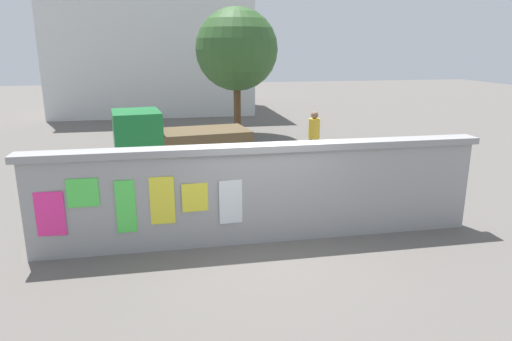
% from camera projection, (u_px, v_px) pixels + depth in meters
% --- Properties ---
extents(ground, '(60.00, 60.00, 0.00)m').
position_uv_depth(ground, '(216.00, 149.00, 16.14)').
color(ground, '#605B56').
extents(poster_wall, '(8.27, 0.42, 1.81)m').
position_uv_depth(poster_wall, '(262.00, 192.00, 8.31)').
color(poster_wall, '#979797').
rests_on(poster_wall, ground).
extents(auto_rickshaw_truck, '(3.77, 1.97, 1.85)m').
position_uv_depth(auto_rickshaw_truck, '(175.00, 144.00, 12.55)').
color(auto_rickshaw_truck, black).
rests_on(auto_rickshaw_truck, ground).
extents(motorcycle, '(1.90, 0.56, 0.87)m').
position_uv_depth(motorcycle, '(329.00, 165.00, 12.09)').
color(motorcycle, black).
rests_on(motorcycle, ground).
extents(bicycle_near, '(1.67, 0.56, 0.95)m').
position_uv_depth(bicycle_near, '(365.00, 196.00, 9.93)').
color(bicycle_near, black).
rests_on(bicycle_near, ground).
extents(bicycle_far, '(1.71, 0.44, 0.95)m').
position_uv_depth(bicycle_far, '(80.00, 214.00, 8.84)').
color(bicycle_far, black).
rests_on(bicycle_far, ground).
extents(person_walking, '(0.47, 0.47, 1.62)m').
position_uv_depth(person_walking, '(260.00, 173.00, 9.33)').
color(person_walking, yellow).
rests_on(person_walking, ground).
extents(person_bystander, '(0.46, 0.46, 1.62)m').
position_uv_depth(person_bystander, '(314.00, 132.00, 13.77)').
color(person_bystander, '#3F994C').
rests_on(person_bystander, ground).
extents(tree_roadside, '(3.19, 3.19, 4.96)m').
position_uv_depth(tree_roadside, '(237.00, 50.00, 17.78)').
color(tree_roadside, brown).
rests_on(tree_roadside, ground).
extents(building_background, '(10.48, 7.26, 8.14)m').
position_uv_depth(building_background, '(152.00, 35.00, 25.06)').
color(building_background, silver).
rests_on(building_background, ground).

